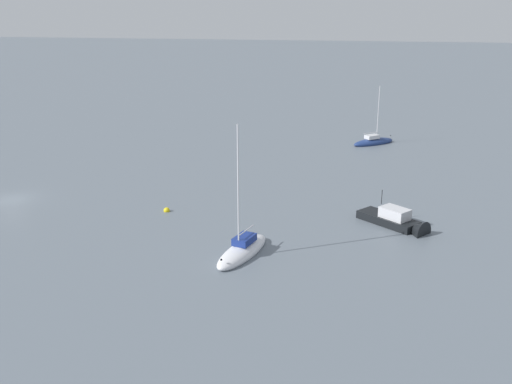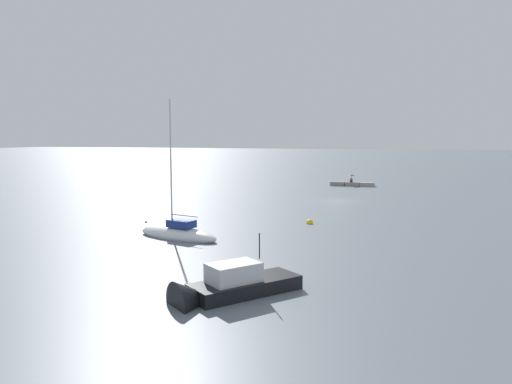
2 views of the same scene
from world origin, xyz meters
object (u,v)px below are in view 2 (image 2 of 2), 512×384
Objects in this scene: umbrella_open_navy at (351,175)px; motorboat_black_near at (227,290)px; person_seated_maroon_left at (351,181)px; sailboat_white_far at (178,233)px; mooring_buoy_near at (310,223)px.

motorboat_black_near reaches higher than umbrella_open_navy.
person_seated_maroon_left is at bearing -51.17° from motorboat_black_near.
person_seated_maroon_left is at bearing 4.67° from sailboat_white_far.
sailboat_white_far is 12.80m from mooring_buoy_near.
umbrella_open_navy is 2.09× the size of mooring_buoy_near.
person_seated_maroon_left reaches higher than mooring_buoy_near.
sailboat_white_far reaches higher than umbrella_open_navy.
mooring_buoy_near is (0.50, 36.28, -1.63)m from umbrella_open_navy.
person_seated_maroon_left is 58.00m from motorboat_black_near.
umbrella_open_navy is at bearing -95.85° from person_seated_maroon_left.
mooring_buoy_near is (0.51, 36.09, -0.78)m from person_seated_maroon_left.
mooring_buoy_near is (-8.86, -9.23, -0.27)m from sailboat_white_far.
sailboat_white_far is 1.70× the size of motorboat_black_near.
umbrella_open_navy is at bearing -51.15° from motorboat_black_near.
motorboat_black_near is at bearing 89.12° from umbrella_open_navy.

